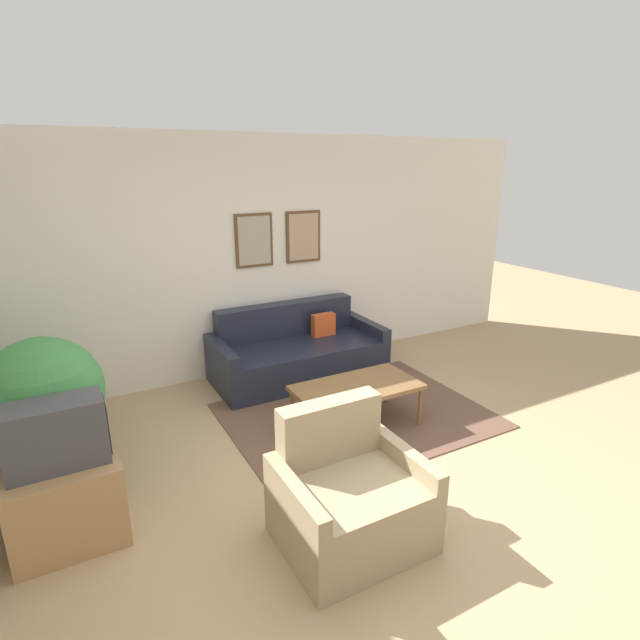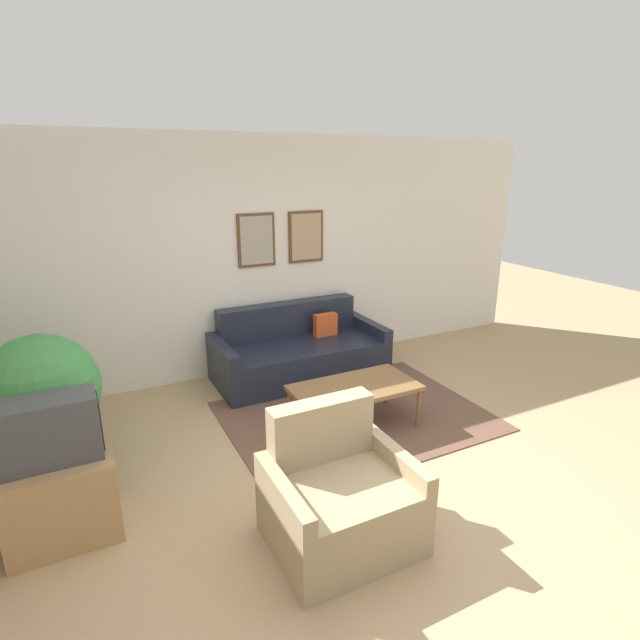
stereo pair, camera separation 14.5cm
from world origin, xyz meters
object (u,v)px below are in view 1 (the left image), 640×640
(coffee_table, at_px, (357,389))
(tv, at_px, (56,434))
(armchair, at_px, (349,499))
(potted_plant_tall, at_px, (44,396))
(couch, at_px, (297,353))

(coffee_table, bearing_deg, tv, -171.71)
(armchair, xyz_separation_m, potted_plant_tall, (-1.66, 1.37, 0.54))
(armchair, distance_m, potted_plant_tall, 2.22)
(armchair, relative_size, potted_plant_tall, 0.72)
(couch, height_order, potted_plant_tall, potted_plant_tall)
(potted_plant_tall, bearing_deg, couch, 24.92)
(potted_plant_tall, bearing_deg, coffee_table, -3.88)
(tv, distance_m, potted_plant_tall, 0.53)
(couch, xyz_separation_m, armchair, (-0.87, -2.55, 0.02))
(armchair, bearing_deg, tv, 154.64)
(coffee_table, relative_size, armchair, 1.28)
(tv, height_order, armchair, tv)
(coffee_table, bearing_deg, armchair, -124.50)
(tv, bearing_deg, armchair, -27.89)
(couch, distance_m, potted_plant_tall, 2.84)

